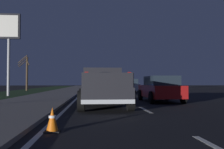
{
  "coord_description": "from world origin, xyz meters",
  "views": [
    {
      "loc": [
        -0.33,
        2.2,
        1.17
      ],
      "look_at": [
        10.96,
        1.39,
        1.51
      ],
      "focal_mm": 41.59,
      "sensor_mm": 36.0,
      "label": 1
    }
  ],
  "objects_px": {
    "sedan_black": "(122,85)",
    "pickup_truck": "(103,86)",
    "bare_tree_far": "(26,72)",
    "gas_price_sign": "(9,34)",
    "sedan_white": "(129,86)",
    "sedan_red": "(160,89)",
    "traffic_cone_near": "(52,120)",
    "sedan_blue": "(100,87)"
  },
  "relations": [
    {
      "from": "pickup_truck",
      "to": "traffic_cone_near",
      "type": "height_order",
      "value": "pickup_truck"
    },
    {
      "from": "traffic_cone_near",
      "to": "sedan_white",
      "type": "bearing_deg",
      "value": -12.26
    },
    {
      "from": "pickup_truck",
      "to": "gas_price_sign",
      "type": "bearing_deg",
      "value": 36.3
    },
    {
      "from": "traffic_cone_near",
      "to": "sedan_red",
      "type": "bearing_deg",
      "value": -28.45
    },
    {
      "from": "traffic_cone_near",
      "to": "bare_tree_far",
      "type": "bearing_deg",
      "value": 15.28
    },
    {
      "from": "gas_price_sign",
      "to": "traffic_cone_near",
      "type": "height_order",
      "value": "gas_price_sign"
    },
    {
      "from": "sedan_blue",
      "to": "sedan_red",
      "type": "bearing_deg",
      "value": -155.92
    },
    {
      "from": "sedan_white",
      "to": "sedan_blue",
      "type": "distance_m",
      "value": 7.14
    },
    {
      "from": "bare_tree_far",
      "to": "traffic_cone_near",
      "type": "bearing_deg",
      "value": -164.72
    },
    {
      "from": "gas_price_sign",
      "to": "traffic_cone_near",
      "type": "relative_size",
      "value": 12.27
    },
    {
      "from": "bare_tree_far",
      "to": "gas_price_sign",
      "type": "bearing_deg",
      "value": -171.93
    },
    {
      "from": "sedan_white",
      "to": "gas_price_sign",
      "type": "xyz_separation_m",
      "value": [
        -6.52,
        11.38,
        4.57
      ]
    },
    {
      "from": "pickup_truck",
      "to": "sedan_red",
      "type": "bearing_deg",
      "value": -49.09
    },
    {
      "from": "sedan_white",
      "to": "sedan_black",
      "type": "bearing_deg",
      "value": 0.04
    },
    {
      "from": "sedan_black",
      "to": "sedan_white",
      "type": "height_order",
      "value": "same"
    },
    {
      "from": "sedan_red",
      "to": "traffic_cone_near",
      "type": "bearing_deg",
      "value": 151.55
    },
    {
      "from": "traffic_cone_near",
      "to": "gas_price_sign",
      "type": "bearing_deg",
      "value": 20.86
    },
    {
      "from": "sedan_blue",
      "to": "traffic_cone_near",
      "type": "height_order",
      "value": "sedan_blue"
    },
    {
      "from": "sedan_black",
      "to": "traffic_cone_near",
      "type": "distance_m",
      "value": 31.69
    },
    {
      "from": "sedan_red",
      "to": "gas_price_sign",
      "type": "xyz_separation_m",
      "value": [
        7.44,
        11.33,
        4.57
      ]
    },
    {
      "from": "sedan_white",
      "to": "sedan_red",
      "type": "bearing_deg",
      "value": 179.8
    },
    {
      "from": "pickup_truck",
      "to": "sedan_blue",
      "type": "xyz_separation_m",
      "value": [
        10.85,
        -0.12,
        -0.2
      ]
    },
    {
      "from": "sedan_black",
      "to": "sedan_white",
      "type": "distance_m",
      "value": 8.12
    },
    {
      "from": "sedan_red",
      "to": "traffic_cone_near",
      "type": "xyz_separation_m",
      "value": [
        -9.21,
        4.99,
        -0.5
      ]
    },
    {
      "from": "sedan_blue",
      "to": "bare_tree_far",
      "type": "relative_size",
      "value": 0.89
    },
    {
      "from": "pickup_truck",
      "to": "sedan_white",
      "type": "distance_m",
      "value": 17.45
    },
    {
      "from": "sedan_red",
      "to": "sedan_white",
      "type": "relative_size",
      "value": 1.01
    },
    {
      "from": "sedan_red",
      "to": "sedan_white",
      "type": "bearing_deg",
      "value": -0.2
    },
    {
      "from": "sedan_black",
      "to": "bare_tree_far",
      "type": "height_order",
      "value": "bare_tree_far"
    },
    {
      "from": "sedan_black",
      "to": "bare_tree_far",
      "type": "relative_size",
      "value": 0.89
    },
    {
      "from": "sedan_blue",
      "to": "gas_price_sign",
      "type": "xyz_separation_m",
      "value": [
        -0.31,
        7.87,
        4.57
      ]
    },
    {
      "from": "sedan_red",
      "to": "traffic_cone_near",
      "type": "height_order",
      "value": "sedan_red"
    },
    {
      "from": "sedan_white",
      "to": "pickup_truck",
      "type": "bearing_deg",
      "value": 167.99
    },
    {
      "from": "sedan_white",
      "to": "traffic_cone_near",
      "type": "bearing_deg",
      "value": 167.74
    },
    {
      "from": "sedan_black",
      "to": "traffic_cone_near",
      "type": "bearing_deg",
      "value": 170.87
    },
    {
      "from": "pickup_truck",
      "to": "sedan_blue",
      "type": "bearing_deg",
      "value": -0.66
    },
    {
      "from": "pickup_truck",
      "to": "sedan_white",
      "type": "height_order",
      "value": "pickup_truck"
    },
    {
      "from": "gas_price_sign",
      "to": "traffic_cone_near",
      "type": "bearing_deg",
      "value": -159.14
    },
    {
      "from": "sedan_white",
      "to": "gas_price_sign",
      "type": "height_order",
      "value": "gas_price_sign"
    },
    {
      "from": "sedan_red",
      "to": "sedan_black",
      "type": "bearing_deg",
      "value": -0.11
    },
    {
      "from": "sedan_black",
      "to": "pickup_truck",
      "type": "bearing_deg",
      "value": 171.81
    },
    {
      "from": "sedan_red",
      "to": "bare_tree_far",
      "type": "distance_m",
      "value": 24.98
    }
  ]
}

